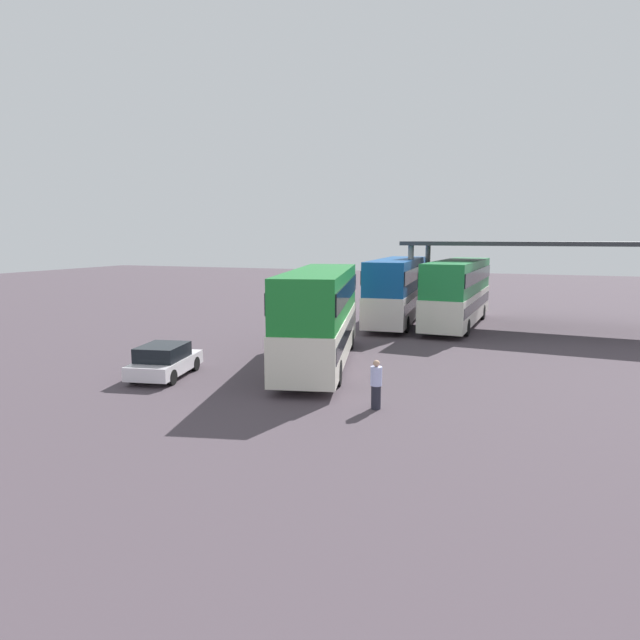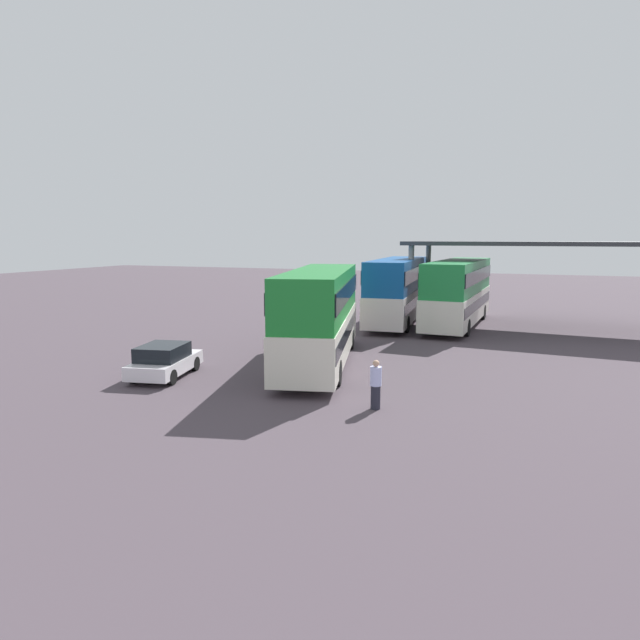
{
  "view_description": "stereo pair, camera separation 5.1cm",
  "coord_description": "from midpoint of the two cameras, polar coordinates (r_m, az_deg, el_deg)",
  "views": [
    {
      "loc": [
        7.71,
        -20.02,
        5.6
      ],
      "look_at": [
        -0.68,
        2.0,
        2.0
      ],
      "focal_mm": 30.28,
      "sensor_mm": 36.0,
      "label": 1
    },
    {
      "loc": [
        7.75,
        -20.0,
        5.6
      ],
      "look_at": [
        -0.68,
        2.0,
        2.0
      ],
      "focal_mm": 30.28,
      "sensor_mm": 36.0,
      "label": 2
    }
  ],
  "objects": [
    {
      "name": "pedestrian_waiting",
      "position": [
        17.93,
        5.87,
        -6.82
      ],
      "size": [
        0.38,
        0.38,
        1.65
      ],
      "rotation": [
        0.0,
        0.0,
        0.14
      ],
      "color": "#262633",
      "rests_on": "ground_plane"
    },
    {
      "name": "depot_canopy",
      "position": [
        36.41,
        22.84,
        7.06
      ],
      "size": [
        17.45,
        6.96,
        5.37
      ],
      "rotation": [
        0.0,
        0.0,
        -0.06
      ],
      "color": "#33353A",
      "rests_on": "ground_plane"
    },
    {
      "name": "ground_plane",
      "position": [
        22.17,
        -0.28,
        -5.95
      ],
      "size": [
        140.0,
        140.0,
        0.0
      ],
      "primitive_type": "plane",
      "color": "#493E47"
    },
    {
      "name": "double_decker_main",
      "position": [
        23.8,
        -0.06,
        0.74
      ],
      "size": [
        4.99,
        11.34,
        4.21
      ],
      "rotation": [
        0.0,
        0.0,
        1.81
      ],
      "color": "silver",
      "rests_on": "ground_plane"
    },
    {
      "name": "double_decker_mid_row",
      "position": [
        35.51,
        14.32,
        3.07
      ],
      "size": [
        3.14,
        11.61,
        4.18
      ],
      "rotation": [
        0.0,
        0.0,
        1.52
      ],
      "color": "silver",
      "rests_on": "ground_plane"
    },
    {
      "name": "double_decker_near_canopy",
      "position": [
        35.76,
        8.09,
        3.33
      ],
      "size": [
        3.21,
        11.02,
        4.23
      ],
      "rotation": [
        0.0,
        0.0,
        1.64
      ],
      "color": "silver",
      "rests_on": "ground_plane"
    },
    {
      "name": "parked_hatchback",
      "position": [
        22.78,
        -16.17,
        -4.16
      ],
      "size": [
        2.44,
        3.96,
        1.35
      ],
      "rotation": [
        0.0,
        0.0,
        1.77
      ],
      "color": "silver",
      "rests_on": "ground_plane"
    }
  ]
}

